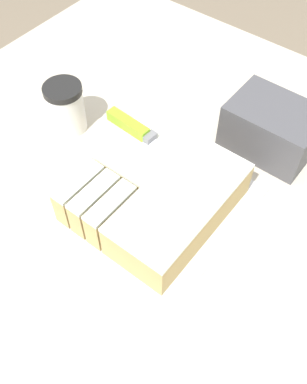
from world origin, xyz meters
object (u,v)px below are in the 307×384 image
at_px(cake_board, 154,205).
at_px(knife, 140,132).
at_px(coffee_cup, 66,108).
at_px(cake, 156,192).
at_px(storage_box, 272,128).

bearing_deg(cake_board, knife, 141.71).
distance_m(cake_board, coffee_cup, 0.29).
xyz_separation_m(cake, knife, (-0.09, 0.07, 0.05)).
bearing_deg(knife, coffee_cup, -173.02).
xyz_separation_m(cake_board, cake, (0.00, 0.00, 0.04)).
distance_m(cake, storage_box, 0.29).
bearing_deg(coffee_cup, cake, -10.72).
height_order(knife, coffee_cup, coffee_cup).
distance_m(cake, knife, 0.12).
xyz_separation_m(cake_board, knife, (-0.09, 0.07, 0.09)).
bearing_deg(storage_box, coffee_cup, -149.84).
bearing_deg(knife, cake, -32.50).
relative_size(cake_board, storage_box, 1.88).
height_order(cake, knife, knife).
bearing_deg(storage_box, cake, -108.66).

